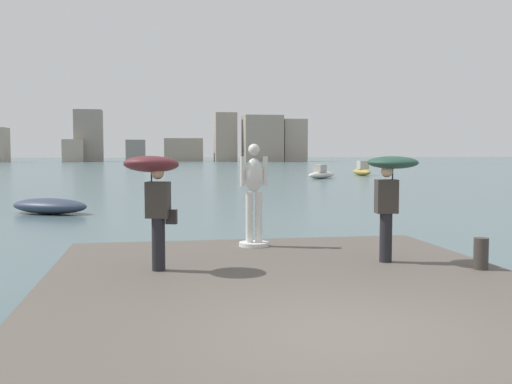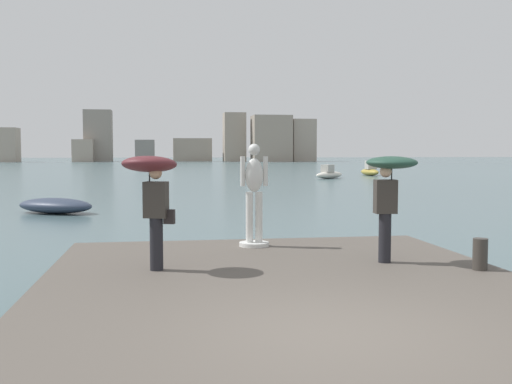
# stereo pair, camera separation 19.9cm
# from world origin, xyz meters

# --- Properties ---
(ground_plane) EXTENTS (400.00, 400.00, 0.00)m
(ground_plane) POSITION_xyz_m (0.00, 40.00, 0.00)
(ground_plane) COLOR #4C666B
(pier) EXTENTS (7.59, 10.04, 0.40)m
(pier) POSITION_xyz_m (0.00, 2.02, 0.20)
(pier) COLOR #564F47
(pier) RESTS_ON ground
(statue_white_figure) EXTENTS (0.63, 0.63, 2.14)m
(statue_white_figure) POSITION_xyz_m (-0.01, 6.03, 1.43)
(statue_white_figure) COLOR silver
(statue_white_figure) RESTS_ON pier
(onlooker_left) EXTENTS (1.15, 1.16, 1.94)m
(onlooker_left) POSITION_xyz_m (-2.06, 3.82, 1.89)
(onlooker_left) COLOR black
(onlooker_left) RESTS_ON pier
(onlooker_right) EXTENTS (0.96, 0.97, 1.90)m
(onlooker_right) POSITION_xyz_m (2.10, 3.88, 1.86)
(onlooker_right) COLOR black
(onlooker_right) RESTS_ON pier
(mooring_bollard) EXTENTS (0.24, 0.24, 0.53)m
(mooring_bollard) POSITION_xyz_m (3.35, 2.97, 0.67)
(mooring_bollard) COLOR #38332D
(mooring_bollard) RESTS_ON pier
(boat_mid) EXTENTS (3.71, 3.64, 1.23)m
(boat_mid) POSITION_xyz_m (12.51, 44.81, 0.41)
(boat_mid) COLOR silver
(boat_mid) RESTS_ON ground
(boat_far) EXTENTS (1.22, 3.99, 1.48)m
(boat_far) POSITION_xyz_m (18.47, 50.95, 0.49)
(boat_far) COLOR #B2993D
(boat_far) RESTS_ON ground
(boat_leftward) EXTENTS (3.56, 2.92, 0.59)m
(boat_leftward) POSITION_xyz_m (-6.05, 17.57, 0.30)
(boat_leftward) COLOR #2D384C
(boat_leftward) RESTS_ON ground
(distant_skyline) EXTENTS (73.93, 13.35, 12.40)m
(distant_skyline) POSITION_xyz_m (6.21, 138.32, 4.94)
(distant_skyline) COLOR #A89989
(distant_skyline) RESTS_ON ground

